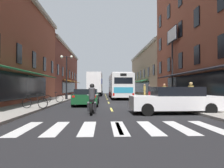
# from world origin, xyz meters

# --- Properties ---
(ground_plane) EXTENTS (34.80, 80.00, 0.10)m
(ground_plane) POSITION_xyz_m (0.00, 0.00, -0.05)
(ground_plane) COLOR black
(lane_centre_dashes) EXTENTS (0.14, 73.90, 0.01)m
(lane_centre_dashes) POSITION_xyz_m (0.00, -0.25, 0.00)
(lane_centre_dashes) COLOR #DBCC4C
(lane_centre_dashes) RESTS_ON ground
(crosswalk_near) EXTENTS (7.10, 2.80, 0.01)m
(crosswalk_near) POSITION_xyz_m (0.00, -10.00, 0.00)
(crosswalk_near) COLOR silver
(crosswalk_near) RESTS_ON ground
(sidewalk_left) EXTENTS (3.00, 80.00, 0.14)m
(sidewalk_left) POSITION_xyz_m (-5.90, 0.00, 0.07)
(sidewalk_left) COLOR gray
(sidewalk_left) RESTS_ON ground
(sidewalk_right) EXTENTS (3.00, 80.00, 0.14)m
(sidewalk_right) POSITION_xyz_m (5.90, 0.00, 0.07)
(sidewalk_right) COLOR gray
(sidewalk_right) RESTS_ON ground
(billboard_sign) EXTENTS (0.40, 2.79, 7.88)m
(billboard_sign) POSITION_xyz_m (7.05, 5.43, 6.13)
(billboard_sign) COLOR black
(billboard_sign) RESTS_ON sidewalk_right
(transit_bus) EXTENTS (2.65, 11.97, 3.25)m
(transit_bus) POSITION_xyz_m (1.73, 11.99, 1.71)
(transit_bus) COLOR silver
(transit_bus) RESTS_ON ground
(box_truck) EXTENTS (2.64, 7.49, 4.05)m
(box_truck) POSITION_xyz_m (-1.90, 20.36, 2.08)
(box_truck) COLOR white
(box_truck) RESTS_ON ground
(sedan_near) EXTENTS (4.74, 2.02, 1.48)m
(sedan_near) POSITION_xyz_m (3.39, -5.94, 0.75)
(sedan_near) COLOR silver
(sedan_near) RESTS_ON ground
(sedan_mid) EXTENTS (1.94, 4.22, 1.31)m
(sedan_mid) POSITION_xyz_m (-2.03, 30.93, 0.68)
(sedan_mid) COLOR silver
(sedan_mid) RESTS_ON ground
(sedan_far) EXTENTS (1.99, 4.75, 1.33)m
(sedan_far) POSITION_xyz_m (-1.90, -0.01, 0.69)
(sedan_far) COLOR #144723
(sedan_far) RESTS_ON ground
(motorcycle_rider) EXTENTS (0.62, 2.07, 1.66)m
(motorcycle_rider) POSITION_xyz_m (-1.16, -5.88, 0.71)
(motorcycle_rider) COLOR black
(motorcycle_rider) RESTS_ON ground
(bicycle_near) EXTENTS (1.70, 0.48, 0.91)m
(bicycle_near) POSITION_xyz_m (-4.85, -3.96, 0.50)
(bicycle_near) COLOR black
(bicycle_near) RESTS_ON sidewalk_left
(bicycle_mid) EXTENTS (1.68, 0.57, 0.91)m
(bicycle_mid) POSITION_xyz_m (-4.92, 1.51, 0.50)
(bicycle_mid) COLOR black
(bicycle_mid) RESTS_ON sidewalk_left
(pedestrian_near) EXTENTS (0.51, 0.49, 1.68)m
(pedestrian_near) POSITION_xyz_m (5.17, 2.10, 1.03)
(pedestrian_near) COLOR black
(pedestrian_near) RESTS_ON sidewalk_right
(pedestrian_mid) EXTENTS (0.36, 0.36, 1.67)m
(pedestrian_mid) POSITION_xyz_m (5.19, -3.90, 1.00)
(pedestrian_mid) COLOR maroon
(pedestrian_mid) RESTS_ON sidewalk_right
(pedestrian_far) EXTENTS (0.36, 0.36, 1.72)m
(pedestrian_far) POSITION_xyz_m (5.66, 10.70, 1.02)
(pedestrian_far) COLOR maroon
(pedestrian_far) RESTS_ON sidewalk_right
(pedestrian_rear) EXTENTS (0.36, 0.36, 1.84)m
(pedestrian_rear) POSITION_xyz_m (5.53, 13.27, 1.09)
(pedestrian_rear) COLOR #B29947
(pedestrian_rear) RESTS_ON sidewalk_right
(street_lamp_twin) EXTENTS (1.42, 0.32, 4.98)m
(street_lamp_twin) POSITION_xyz_m (-4.68, 6.85, 2.91)
(street_lamp_twin) COLOR black
(street_lamp_twin) RESTS_ON sidewalk_left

